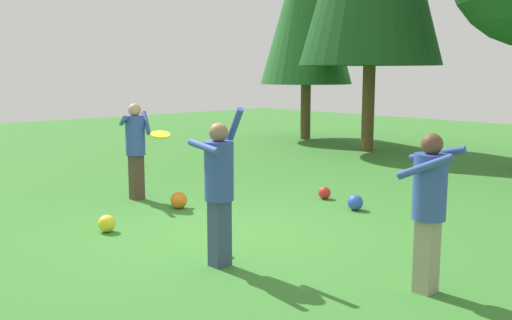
% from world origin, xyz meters
% --- Properties ---
extents(ground_plane, '(40.00, 40.00, 0.00)m').
position_xyz_m(ground_plane, '(0.00, 0.00, 0.00)').
color(ground_plane, '#387A2D').
extents(person_thrower, '(0.59, 0.53, 1.87)m').
position_xyz_m(person_thrower, '(0.94, -0.75, 1.01)').
color(person_thrower, '#38476B').
rests_on(person_thrower, ground_plane).
extents(person_catcher, '(0.71, 0.66, 1.71)m').
position_xyz_m(person_catcher, '(-2.83, 0.42, 1.02)').
color(person_catcher, '#4C382D').
rests_on(person_catcher, ground_plane).
extents(person_bystander, '(0.66, 0.60, 1.66)m').
position_xyz_m(person_bystander, '(3.03, 0.30, 0.98)').
color(person_bystander, gray).
rests_on(person_bystander, ground_plane).
extents(frisbee, '(0.35, 0.35, 0.09)m').
position_xyz_m(frisbee, '(-0.52, -0.57, 1.42)').
color(frisbee, yellow).
extents(ball_yellow, '(0.25, 0.25, 0.25)m').
position_xyz_m(ball_yellow, '(-1.26, -1.03, 0.12)').
color(ball_yellow, yellow).
rests_on(ball_yellow, ground_plane).
extents(ball_blue, '(0.26, 0.26, 0.26)m').
position_xyz_m(ball_blue, '(0.34, 2.62, 0.13)').
color(ball_blue, blue).
rests_on(ball_blue, ground_plane).
extents(ball_orange, '(0.28, 0.28, 0.28)m').
position_xyz_m(ball_orange, '(-1.74, 0.55, 0.14)').
color(ball_orange, orange).
rests_on(ball_orange, ground_plane).
extents(ball_red, '(0.22, 0.22, 0.22)m').
position_xyz_m(ball_red, '(-0.55, 2.90, 0.11)').
color(ball_red, red).
rests_on(ball_red, ground_plane).
extents(tree_far_left, '(3.03, 3.03, 7.24)m').
position_xyz_m(tree_far_left, '(-7.02, 9.49, 4.53)').
color(tree_far_left, brown).
rests_on(tree_far_left, ground_plane).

